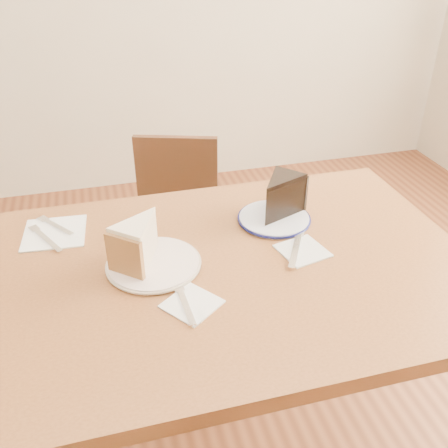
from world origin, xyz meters
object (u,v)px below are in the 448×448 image
plate_cream (154,264)px  carrot_cake (142,241)px  plate_navy (274,219)px  table (227,296)px  chair_far (175,230)px  chocolate_cake (278,200)px

plate_cream → carrot_cake: 0.06m
plate_cream → carrot_cake: carrot_cake is taller
plate_navy → carrot_cake: (-0.37, -0.10, 0.05)m
table → carrot_cake: carrot_cake is taller
chair_far → carrot_cake: (-0.17, -0.64, 0.39)m
plate_cream → chocolate_cake: size_ratio=1.59×
table → chocolate_cake: size_ratio=8.80×
chair_far → chocolate_cake: bearing=129.6°
plate_cream → carrot_cake: (-0.02, 0.02, 0.05)m
chair_far → plate_cream: size_ratio=3.51×
table → carrot_cake: 0.26m
chair_far → plate_navy: (0.20, -0.53, 0.33)m
table → plate_navy: 0.26m
table → carrot_cake: size_ratio=9.26×
plate_navy → carrot_cake: carrot_cake is taller
table → chair_far: bearing=91.5°
table → chair_far: chair_far is taller
table → chocolate_cake: 0.30m
table → chocolate_cake: (0.19, 0.17, 0.16)m
chair_far → chocolate_cake: chocolate_cake is taller
chair_far → chocolate_cake: (0.21, -0.53, 0.39)m
table → plate_cream: plate_cream is taller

